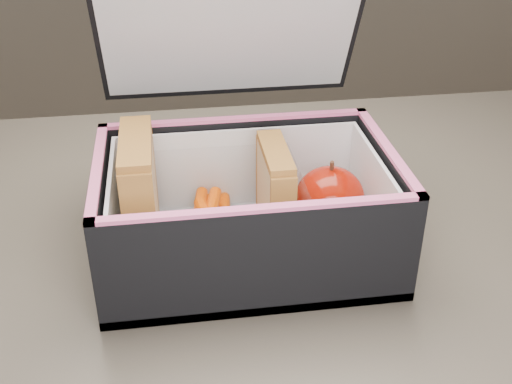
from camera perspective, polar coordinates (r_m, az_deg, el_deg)
The scene contains 8 objects.
kitchen_table at distance 0.68m, azimuth 5.01°, elevation -12.53°, with size 1.20×0.80×0.75m.
lunch_bag at distance 0.61m, azimuth -0.86°, elevation -0.71°, with size 0.28×0.26×0.26m.
plastic_tub at distance 0.62m, azimuth -4.15°, elevation -1.60°, with size 0.17×0.12×0.07m, color white, non-canonical shape.
sandwich_left at distance 0.61m, azimuth -10.24°, elevation -0.17°, with size 0.03×0.10×0.11m.
sandwich_right at distance 0.62m, azimuth 1.70°, elevation -0.04°, with size 0.02×0.08×0.09m.
carrot_sticks at distance 0.63m, azimuth -4.24°, elevation -2.90°, with size 0.06×0.15×0.03m.
paper_napkin at distance 0.65m, azimuth 6.54°, elevation -3.14°, with size 0.08×0.08×0.01m, color white.
red_apple at distance 0.63m, azimuth 6.57°, elevation -0.53°, with size 0.08×0.08×0.07m.
Camera 1 is at (-0.13, -0.48, 1.13)m, focal length 45.00 mm.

